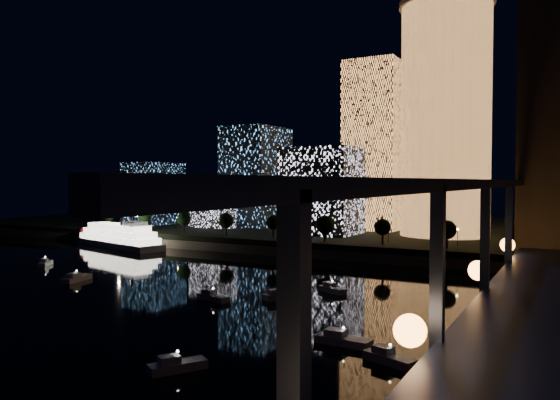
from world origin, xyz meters
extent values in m
plane|color=black|center=(0.00, 0.00, 0.00)|extent=(520.00, 520.00, 0.00)
cube|color=black|center=(0.00, 160.00, 2.50)|extent=(420.00, 160.00, 5.00)
cube|color=#6B5E4C|center=(0.00, 82.00, 1.50)|extent=(420.00, 6.00, 3.00)
cylinder|color=#EB944B|center=(21.06, 126.24, 46.78)|extent=(32.00, 32.00, 83.56)
cylinder|color=#6B5E4C|center=(21.06, 126.24, 89.56)|extent=(34.00, 34.00, 2.00)
cube|color=#EB944B|center=(-10.52, 139.64, 39.73)|extent=(21.83, 21.83, 69.47)
cube|color=white|center=(-21.69, 111.21, 21.46)|extent=(26.75, 22.63, 32.92)
cube|color=#5193DC|center=(-63.34, 131.21, 27.06)|extent=(22.06, 28.68, 44.13)
cube|color=white|center=(-74.75, 119.24, 15.39)|extent=(20.77, 18.88, 20.77)
cube|color=#5193DC|center=(-111.74, 117.59, 19.37)|extent=(20.52, 22.58, 28.73)
cube|color=navy|center=(60.00, 0.00, 25.00)|extent=(0.50, 150.00, 0.50)
cube|color=navy|center=(60.00, -60.00, 21.50)|extent=(0.50, 0.50, 7.00)
cube|color=navy|center=(60.00, -36.00, 21.50)|extent=(0.50, 0.50, 7.00)
cube|color=navy|center=(60.00, -12.00, 21.50)|extent=(0.50, 0.50, 7.00)
cube|color=navy|center=(60.00, 12.00, 21.50)|extent=(0.50, 0.50, 7.00)
cube|color=navy|center=(60.00, 36.00, 21.50)|extent=(0.50, 0.50, 7.00)
cube|color=navy|center=(60.00, 60.00, 21.50)|extent=(0.50, 0.50, 7.00)
sphere|color=#FF8F38|center=(59.50, -45.00, 19.80)|extent=(1.20, 1.20, 1.20)
sphere|color=#FF8F38|center=(59.50, 0.00, 19.80)|extent=(1.20, 1.20, 1.20)
sphere|color=#FF8F38|center=(59.50, 45.00, 19.80)|extent=(1.20, 1.20, 1.20)
sphere|color=#FF8F38|center=(59.50, 90.00, 19.80)|extent=(1.20, 1.20, 1.20)
cube|color=silver|center=(-88.84, 72.33, 1.16)|extent=(47.69, 21.95, 2.33)
cube|color=white|center=(-88.84, 72.33, 3.39)|extent=(43.69, 20.04, 2.13)
cube|color=white|center=(-88.84, 72.33, 5.52)|extent=(39.70, 18.14, 2.13)
cube|color=white|center=(-88.84, 72.33, 7.65)|extent=(33.83, 15.74, 2.13)
cube|color=silver|center=(-77.58, 69.42, 9.49)|extent=(8.96, 7.57, 1.74)
cylinder|color=black|center=(-83.70, 69.00, 11.63)|extent=(1.36, 1.36, 5.81)
cylinder|color=black|center=(-82.73, 72.75, 11.63)|extent=(1.36, 1.36, 5.81)
cylinder|color=maroon|center=(-111.35, 78.15, 2.91)|extent=(8.75, 10.14, 6.78)
cube|color=silver|center=(-45.85, 15.54, 0.60)|extent=(4.59, 9.29, 1.20)
cube|color=silver|center=(-45.58, 14.23, 1.70)|extent=(2.90, 3.52, 1.00)
sphere|color=white|center=(-45.85, 15.54, 2.60)|extent=(0.36, 0.36, 0.36)
cube|color=silver|center=(33.28, -1.80, 0.60)|extent=(8.93, 3.23, 1.20)
cube|color=silver|center=(31.96, -1.74, 1.70)|extent=(3.19, 2.43, 1.00)
sphere|color=white|center=(33.28, -1.80, 2.60)|extent=(0.36, 0.36, 0.36)
cube|color=silver|center=(8.78, 21.76, 0.60)|extent=(5.43, 6.97, 1.20)
cube|color=silver|center=(8.24, 20.89, 1.70)|extent=(2.76, 2.97, 1.00)
sphere|color=white|center=(8.78, 21.76, 2.60)|extent=(0.36, 0.36, 0.36)
cube|color=silver|center=(18.44, -23.19, 0.60)|extent=(6.11, 7.83, 1.20)
cube|color=silver|center=(17.84, -24.17, 1.70)|extent=(3.11, 3.34, 1.00)
sphere|color=white|center=(18.44, -23.19, 2.60)|extent=(0.36, 0.36, 0.36)
cube|color=silver|center=(16.18, 33.55, 0.60)|extent=(7.54, 5.27, 1.20)
cube|color=silver|center=(15.20, 34.03, 1.70)|extent=(3.11, 2.81, 1.00)
sphere|color=white|center=(16.18, 33.55, 2.60)|extent=(0.36, 0.36, 0.36)
cube|color=silver|center=(-2.52, 13.80, 0.60)|extent=(8.39, 4.37, 1.20)
cube|color=silver|center=(-3.69, 14.08, 1.70)|extent=(3.21, 2.68, 1.00)
sphere|color=white|center=(-2.52, 13.80, 2.60)|extent=(0.36, 0.36, 0.36)
cube|color=silver|center=(42.22, -6.77, 0.60)|extent=(8.15, 4.95, 1.20)
cube|color=silver|center=(41.12, -6.38, 1.70)|extent=(3.24, 2.82, 1.00)
sphere|color=white|center=(42.22, -6.77, 2.60)|extent=(0.36, 0.36, 0.36)
cube|color=silver|center=(-74.39, 28.57, 0.60)|extent=(5.55, 7.03, 1.20)
cube|color=silver|center=(-73.84, 27.69, 1.70)|extent=(2.81, 3.01, 1.00)
sphere|color=white|center=(-74.39, 28.57, 2.60)|extent=(0.36, 0.36, 0.36)
cylinder|color=black|center=(-110.00, 88.00, 7.00)|extent=(0.70, 0.70, 4.00)
sphere|color=black|center=(-110.00, 88.00, 10.50)|extent=(5.02, 5.02, 5.02)
cylinder|color=black|center=(-90.00, 88.00, 7.00)|extent=(0.70, 0.70, 4.00)
sphere|color=black|center=(-90.00, 88.00, 10.50)|extent=(5.26, 5.26, 5.26)
cylinder|color=black|center=(-70.00, 88.00, 7.00)|extent=(0.70, 0.70, 4.00)
sphere|color=black|center=(-70.00, 88.00, 10.50)|extent=(5.29, 5.29, 5.29)
cylinder|color=black|center=(-50.00, 88.00, 7.00)|extent=(0.70, 0.70, 4.00)
sphere|color=black|center=(-50.00, 88.00, 10.50)|extent=(5.53, 5.53, 5.53)
cylinder|color=black|center=(-30.00, 88.00, 7.00)|extent=(0.70, 0.70, 4.00)
sphere|color=black|center=(-30.00, 88.00, 10.50)|extent=(5.15, 5.15, 5.15)
cylinder|color=black|center=(-10.00, 88.00, 7.00)|extent=(0.70, 0.70, 4.00)
sphere|color=black|center=(-10.00, 88.00, 10.50)|extent=(6.36, 6.36, 6.36)
cylinder|color=black|center=(10.00, 88.00, 7.00)|extent=(0.70, 0.70, 4.00)
sphere|color=black|center=(10.00, 88.00, 10.50)|extent=(5.33, 5.33, 5.33)
cylinder|color=black|center=(30.00, 88.00, 7.00)|extent=(0.70, 0.70, 4.00)
sphere|color=black|center=(30.00, 88.00, 10.50)|extent=(5.80, 5.80, 5.80)
cylinder|color=black|center=(50.00, 88.00, 7.00)|extent=(0.70, 0.70, 4.00)
sphere|color=black|center=(50.00, 88.00, 10.50)|extent=(6.79, 6.79, 6.79)
cylinder|color=black|center=(-100.00, 94.00, 7.50)|extent=(0.24, 0.24, 5.00)
sphere|color=#FFCC7F|center=(-100.00, 94.00, 10.30)|extent=(0.70, 0.70, 0.70)
cylinder|color=black|center=(-78.00, 94.00, 7.50)|extent=(0.24, 0.24, 5.00)
sphere|color=#FFCC7F|center=(-78.00, 94.00, 10.30)|extent=(0.70, 0.70, 0.70)
cylinder|color=black|center=(-56.00, 94.00, 7.50)|extent=(0.24, 0.24, 5.00)
sphere|color=#FFCC7F|center=(-56.00, 94.00, 10.30)|extent=(0.70, 0.70, 0.70)
cylinder|color=black|center=(-34.00, 94.00, 7.50)|extent=(0.24, 0.24, 5.00)
sphere|color=#FFCC7F|center=(-34.00, 94.00, 10.30)|extent=(0.70, 0.70, 0.70)
cylinder|color=black|center=(-12.00, 94.00, 7.50)|extent=(0.24, 0.24, 5.00)
sphere|color=#FFCC7F|center=(-12.00, 94.00, 10.30)|extent=(0.70, 0.70, 0.70)
cylinder|color=black|center=(10.00, 94.00, 7.50)|extent=(0.24, 0.24, 5.00)
sphere|color=#FFCC7F|center=(10.00, 94.00, 10.30)|extent=(0.70, 0.70, 0.70)
cylinder|color=black|center=(32.00, 94.00, 7.50)|extent=(0.24, 0.24, 5.00)
sphere|color=#FFCC7F|center=(32.00, 94.00, 10.30)|extent=(0.70, 0.70, 0.70)
camera|label=1|loc=(64.74, -79.18, 25.16)|focal=35.00mm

